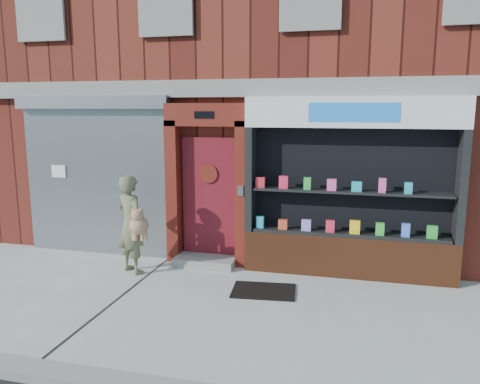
% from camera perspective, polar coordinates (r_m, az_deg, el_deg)
% --- Properties ---
extents(ground, '(80.00, 80.00, 0.00)m').
position_cam_1_polar(ground, '(6.90, -2.63, -13.88)').
color(ground, '#9E9E99').
rests_on(ground, ground).
extents(building, '(12.00, 8.16, 8.00)m').
position_cam_1_polar(building, '(12.22, 5.57, 15.72)').
color(building, '#4E1812').
rests_on(building, ground).
extents(shutter_bay, '(3.10, 0.30, 3.04)m').
position_cam_1_polar(shutter_bay, '(9.37, -17.11, 3.03)').
color(shutter_bay, gray).
rests_on(shutter_bay, ground).
extents(red_door_bay, '(1.52, 0.58, 2.90)m').
position_cam_1_polar(red_door_bay, '(8.41, -3.99, 0.89)').
color(red_door_bay, '#5E1710').
rests_on(red_door_bay, ground).
extents(pharmacy_bay, '(3.50, 0.41, 3.00)m').
position_cam_1_polar(pharmacy_bay, '(7.98, 13.23, -0.49)').
color(pharmacy_bay, brown).
rests_on(pharmacy_bay, ground).
extents(woman, '(0.77, 0.66, 1.71)m').
position_cam_1_polar(woman, '(8.21, -13.06, -3.84)').
color(woman, '#606643').
rests_on(woman, ground).
extents(doormat, '(1.04, 0.78, 0.02)m').
position_cam_1_polar(doormat, '(7.44, 2.90, -11.93)').
color(doormat, black).
rests_on(doormat, ground).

